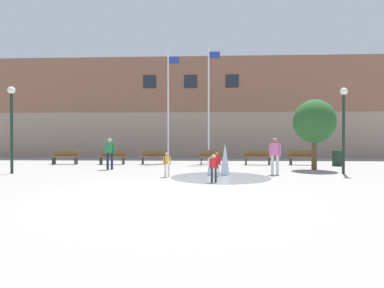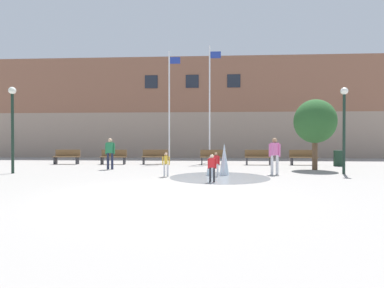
{
  "view_description": "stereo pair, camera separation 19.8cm",
  "coord_description": "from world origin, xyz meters",
  "px_view_note": "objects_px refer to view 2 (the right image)",
  "views": [
    {
      "loc": [
        1.18,
        -7.86,
        1.47
      ],
      "look_at": [
        0.54,
        7.29,
        1.3
      ],
      "focal_mm": 28.0,
      "sensor_mm": 36.0,
      "label": 1
    },
    {
      "loc": [
        1.38,
        -7.85,
        1.47
      ],
      "look_at": [
        0.54,
        7.29,
        1.3
      ],
      "focal_mm": 28.0,
      "sensor_mm": 36.0,
      "label": 2
    }
  ],
  "objects_px": {
    "park_bench_center": "(155,157)",
    "child_running": "(216,162)",
    "child_with_pink_shirt": "(212,166)",
    "flagpole_right": "(210,100)",
    "park_bench_far_right": "(303,157)",
    "child_in_fountain": "(166,163)",
    "teen_by_trashcan": "(275,153)",
    "park_bench_left_of_flagpoles": "(113,157)",
    "trash_can": "(339,158)",
    "lamp_post_left_lane": "(12,117)",
    "park_bench_under_right_flagpole": "(213,157)",
    "lamp_post_right_lane": "(344,117)",
    "street_tree_near_building": "(315,122)",
    "flagpole_left": "(170,103)",
    "park_bench_near_trashcan": "(258,157)",
    "park_bench_far_left": "(67,156)",
    "adult_in_red": "(110,151)"
  },
  "relations": [
    {
      "from": "park_bench_far_left",
      "to": "park_bench_left_of_flagpoles",
      "type": "relative_size",
      "value": 1.0
    },
    {
      "from": "park_bench_far_left",
      "to": "flagpole_left",
      "type": "bearing_deg",
      "value": 18.21
    },
    {
      "from": "child_in_fountain",
      "to": "trash_can",
      "type": "bearing_deg",
      "value": -63.47
    },
    {
      "from": "park_bench_center",
      "to": "child_running",
      "type": "distance_m",
      "value": 7.13
    },
    {
      "from": "park_bench_center",
      "to": "park_bench_far_left",
      "type": "bearing_deg",
      "value": -177.47
    },
    {
      "from": "adult_in_red",
      "to": "trash_can",
      "type": "bearing_deg",
      "value": 16.87
    },
    {
      "from": "child_running",
      "to": "street_tree_near_building",
      "type": "relative_size",
      "value": 0.28
    },
    {
      "from": "park_bench_near_trashcan",
      "to": "lamp_post_right_lane",
      "type": "height_order",
      "value": "lamp_post_right_lane"
    },
    {
      "from": "park_bench_left_of_flagpoles",
      "to": "park_bench_center",
      "type": "height_order",
      "value": "same"
    },
    {
      "from": "child_with_pink_shirt",
      "to": "flagpole_right",
      "type": "relative_size",
      "value": 0.13
    },
    {
      "from": "park_bench_under_right_flagpole",
      "to": "lamp_post_right_lane",
      "type": "distance_m",
      "value": 7.69
    },
    {
      "from": "teen_by_trashcan",
      "to": "park_bench_far_right",
      "type": "bearing_deg",
      "value": 23.66
    },
    {
      "from": "park_bench_far_right",
      "to": "teen_by_trashcan",
      "type": "height_order",
      "value": "teen_by_trashcan"
    },
    {
      "from": "park_bench_left_of_flagpoles",
      "to": "park_bench_near_trashcan",
      "type": "relative_size",
      "value": 1.0
    },
    {
      "from": "child_running",
      "to": "trash_can",
      "type": "bearing_deg",
      "value": -115.99
    },
    {
      "from": "park_bench_center",
      "to": "trash_can",
      "type": "relative_size",
      "value": 1.78
    },
    {
      "from": "flagpole_left",
      "to": "trash_can",
      "type": "bearing_deg",
      "value": -13.89
    },
    {
      "from": "lamp_post_right_lane",
      "to": "child_in_fountain",
      "type": "bearing_deg",
      "value": -169.32
    },
    {
      "from": "park_bench_center",
      "to": "adult_in_red",
      "type": "distance_m",
      "value": 3.87
    },
    {
      "from": "park_bench_far_right",
      "to": "street_tree_near_building",
      "type": "xyz_separation_m",
      "value": [
        -0.38,
        -3.06,
        1.95
      ]
    },
    {
      "from": "adult_in_red",
      "to": "child_running",
      "type": "height_order",
      "value": "adult_in_red"
    },
    {
      "from": "park_bench_center",
      "to": "park_bench_far_right",
      "type": "bearing_deg",
      "value": -0.52
    },
    {
      "from": "teen_by_trashcan",
      "to": "child_in_fountain",
      "type": "bearing_deg",
      "value": 154.58
    },
    {
      "from": "park_bench_near_trashcan",
      "to": "child_in_fountain",
      "type": "relative_size",
      "value": 1.62
    },
    {
      "from": "trash_can",
      "to": "child_running",
      "type": "bearing_deg",
      "value": -143.13
    },
    {
      "from": "lamp_post_right_lane",
      "to": "street_tree_near_building",
      "type": "distance_m",
      "value": 1.88
    },
    {
      "from": "park_bench_center",
      "to": "flagpole_left",
      "type": "xyz_separation_m",
      "value": [
        0.69,
        1.8,
        3.54
      ]
    },
    {
      "from": "park_bench_far_left",
      "to": "child_running",
      "type": "distance_m",
      "value": 10.89
    },
    {
      "from": "trash_can",
      "to": "child_in_fountain",
      "type": "bearing_deg",
      "value": -148.64
    },
    {
      "from": "park_bench_left_of_flagpoles",
      "to": "park_bench_under_right_flagpole",
      "type": "distance_m",
      "value": 6.19
    },
    {
      "from": "park_bench_far_left",
      "to": "flagpole_right",
      "type": "bearing_deg",
      "value": 12.85
    },
    {
      "from": "park_bench_under_right_flagpole",
      "to": "teen_by_trashcan",
      "type": "bearing_deg",
      "value": -63.88
    },
    {
      "from": "park_bench_far_right",
      "to": "child_in_fountain",
      "type": "height_order",
      "value": "child_in_fountain"
    },
    {
      "from": "child_running",
      "to": "lamp_post_right_lane",
      "type": "distance_m",
      "value": 6.11
    },
    {
      "from": "park_bench_under_right_flagpole",
      "to": "park_bench_far_right",
      "type": "xyz_separation_m",
      "value": [
        5.42,
        0.05,
        0.0
      ]
    },
    {
      "from": "park_bench_far_left",
      "to": "street_tree_near_building",
      "type": "height_order",
      "value": "street_tree_near_building"
    },
    {
      "from": "park_bench_center",
      "to": "park_bench_under_right_flagpole",
      "type": "height_order",
      "value": "same"
    },
    {
      "from": "park_bench_far_right",
      "to": "lamp_post_left_lane",
      "type": "distance_m",
      "value": 15.61
    },
    {
      "from": "teen_by_trashcan",
      "to": "park_bench_left_of_flagpoles",
      "type": "bearing_deg",
      "value": 111.67
    },
    {
      "from": "park_bench_center",
      "to": "child_running",
      "type": "height_order",
      "value": "child_running"
    },
    {
      "from": "park_bench_under_right_flagpole",
      "to": "child_with_pink_shirt",
      "type": "relative_size",
      "value": 1.62
    },
    {
      "from": "adult_in_red",
      "to": "street_tree_near_building",
      "type": "xyz_separation_m",
      "value": [
        10.35,
        0.31,
        1.49
      ]
    },
    {
      "from": "lamp_post_right_lane",
      "to": "park_bench_center",
      "type": "bearing_deg",
      "value": 152.17
    },
    {
      "from": "park_bench_far_right",
      "to": "trash_can",
      "type": "height_order",
      "value": "park_bench_far_right"
    },
    {
      "from": "child_running",
      "to": "flagpole_right",
      "type": "distance_m",
      "value": 8.72
    },
    {
      "from": "park_bench_left_of_flagpoles",
      "to": "teen_by_trashcan",
      "type": "distance_m",
      "value": 10.16
    },
    {
      "from": "lamp_post_left_lane",
      "to": "street_tree_near_building",
      "type": "distance_m",
      "value": 14.31
    },
    {
      "from": "park_bench_far_right",
      "to": "lamp_post_right_lane",
      "type": "distance_m",
      "value": 5.24
    },
    {
      "from": "park_bench_far_left",
      "to": "trash_can",
      "type": "distance_m",
      "value": 16.39
    },
    {
      "from": "flagpole_right",
      "to": "street_tree_near_building",
      "type": "height_order",
      "value": "flagpole_right"
    }
  ]
}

